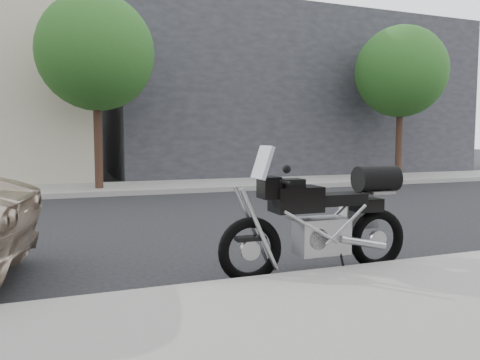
# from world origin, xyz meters

# --- Properties ---
(ground) EXTENTS (120.00, 120.00, 0.00)m
(ground) POSITION_xyz_m (0.00, 0.00, 0.00)
(ground) COLOR black
(ground) RESTS_ON ground
(far_sidewalk) EXTENTS (44.00, 3.00, 0.15)m
(far_sidewalk) POSITION_xyz_m (0.00, -6.50, 0.07)
(far_sidewalk) COLOR gray
(far_sidewalk) RESTS_ON ground
(far_building_dark) EXTENTS (16.00, 11.00, 7.00)m
(far_building_dark) POSITION_xyz_m (-7.00, -13.50, 3.50)
(far_building_dark) COLOR #26272B
(far_building_dark) RESTS_ON ground
(street_tree_left) EXTENTS (3.40, 3.40, 5.70)m
(street_tree_left) POSITION_xyz_m (-9.00, -6.00, 4.14)
(street_tree_left) COLOR #382319
(street_tree_left) RESTS_ON far_sidewalk
(street_tree_mid) EXTENTS (3.40, 3.40, 5.70)m
(street_tree_mid) POSITION_xyz_m (2.00, -6.00, 4.14)
(street_tree_mid) COLOR #382319
(street_tree_mid) RESTS_ON far_sidewalk
(motorcycle) EXTENTS (2.45, 0.79, 1.55)m
(motorcycle) POSITION_xyz_m (0.05, 3.76, 0.67)
(motorcycle) COLOR black
(motorcycle) RESTS_ON ground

